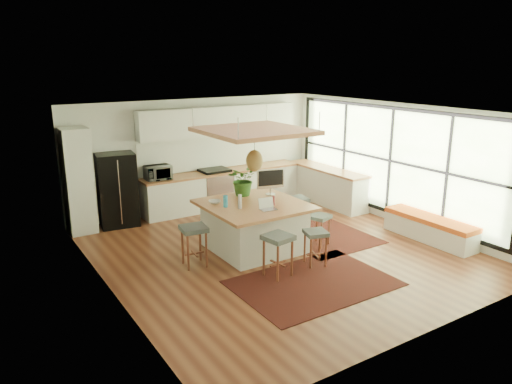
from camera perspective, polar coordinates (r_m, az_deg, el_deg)
floor at (r=9.53m, az=2.65°, el=-6.90°), size 7.00×7.00×0.00m
ceiling at (r=8.86m, az=2.87°, el=9.48°), size 7.00×7.00×0.00m
wall_back at (r=12.06m, az=-6.92°, el=4.47°), size 6.50×0.00×6.50m
wall_front at (r=6.69m, az=20.41°, el=-5.35°), size 6.50×0.00×6.50m
wall_left at (r=7.76m, az=-17.26°, el=-2.27°), size 0.00×7.00×7.00m
wall_right at (r=11.25m, az=16.42°, el=3.17°), size 0.00×7.00×7.00m
window_wall at (r=11.22m, az=16.33°, el=3.41°), size 0.10×6.20×2.60m
pantry at (r=10.87m, az=-20.24°, el=1.21°), size 0.55×0.60×2.25m
back_counter_base at (r=12.23m, az=-3.81°, el=0.33°), size 4.20×0.60×0.88m
back_counter_top at (r=12.11m, az=-3.85°, el=2.43°), size 4.24×0.64×0.05m
backsplash at (r=12.28m, az=-4.57°, el=4.74°), size 4.20×0.02×0.80m
upper_cabinets at (r=12.02m, az=-4.28°, el=8.37°), size 4.20×0.34×0.70m
range at (r=12.10m, az=-4.85°, el=0.44°), size 0.76×0.62×1.00m
right_counter_base at (r=12.61m, az=8.33°, el=0.67°), size 0.60×2.50×0.88m
right_counter_top at (r=12.50m, az=8.42°, el=2.71°), size 0.64×2.54×0.05m
window_bench at (r=10.59m, az=19.76°, el=-4.06°), size 0.52×2.00×0.50m
ceiling_panel at (r=9.11m, az=-0.19°, el=5.54°), size 1.86×1.86×0.80m
rug_near at (r=8.27m, az=6.81°, el=-10.59°), size 2.60×1.80×0.01m
rug_right at (r=10.54m, az=6.87°, el=-4.72°), size 1.80×2.60×0.01m
fridge at (r=11.09m, az=-16.06°, el=0.77°), size 0.89×0.74×1.64m
island at (r=9.44m, az=-0.23°, el=-4.07°), size 1.85×1.85×0.93m
stool_near_left at (r=8.33m, az=2.59°, el=-7.63°), size 0.51×0.51×0.75m
stool_near_right at (r=8.83m, az=7.01°, el=-6.36°), size 0.48×0.48×0.65m
stool_right_front at (r=9.74m, az=7.43°, el=-4.28°), size 0.48×0.48×0.64m
stool_right_back at (r=10.45m, az=4.71°, el=-2.81°), size 0.53×0.53×0.76m
stool_left_side at (r=8.80m, az=-7.28°, el=-6.44°), size 0.50×0.50×0.75m
laptop at (r=8.88m, az=1.48°, el=-1.38°), size 0.33×0.35×0.23m
monitor at (r=9.84m, az=1.73°, el=1.14°), size 0.62×0.35×0.54m
microwave at (r=11.36m, az=-11.49°, el=2.43°), size 0.59×0.33×0.40m
island_plant at (r=9.81m, az=-1.62°, el=1.13°), size 0.91×0.91×0.53m
island_bowl at (r=9.33m, az=-4.90°, el=-1.18°), size 0.29×0.29×0.06m
island_bottle_0 at (r=9.08m, az=-3.51°, el=-1.18°), size 0.07×0.07×0.19m
island_bottle_1 at (r=8.95m, az=-1.89°, el=-1.42°), size 0.07×0.07×0.19m
island_bottle_2 at (r=9.16m, az=2.09°, el=-1.01°), size 0.07×0.07×0.19m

